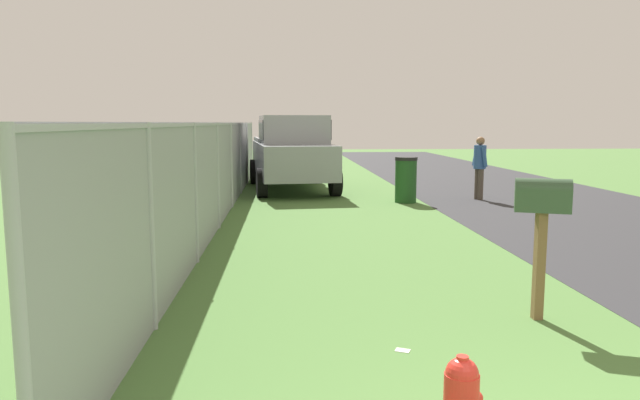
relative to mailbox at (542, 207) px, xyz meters
The scene contains 6 objects.
mailbox is the anchor object (origin of this frame).
pickup_truck 11.30m from the mailbox, 11.58° to the left, with size 5.33×2.60×2.09m.
trash_bin 8.37m from the mailbox, ahead, with size 0.53×0.53×1.09m.
pedestrian 9.05m from the mailbox, 15.00° to the right, with size 0.48×0.30×1.56m.
fence_section 7.42m from the mailbox, 29.59° to the left, with size 18.33×0.07×1.90m.
litter_wrapper_by_mailbox 1.97m from the mailbox, 116.01° to the left, with size 0.12×0.08×0.01m, color silver.
Camera 1 is at (-1.62, 1.80, 1.90)m, focal length 32.64 mm.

